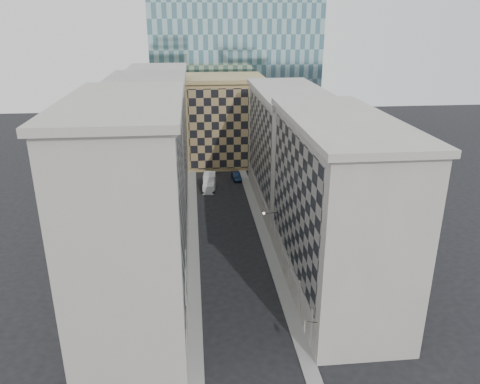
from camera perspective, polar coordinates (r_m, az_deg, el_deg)
sidewalk_west at (r=69.32m, az=-5.70°, el=-5.60°), size 1.50×100.00×0.15m
sidewalk_east at (r=70.03m, az=2.95°, el=-5.23°), size 1.50×100.00×0.15m
bldg_left_a at (r=47.53m, az=-12.82°, el=-3.23°), size 10.80×22.80×23.70m
bldg_left_b at (r=68.28m, az=-10.80°, el=3.87°), size 10.80×22.80×22.70m
bldg_left_c at (r=89.63m, az=-9.72°, el=7.63°), size 10.80×22.80×21.70m
bldg_right_a at (r=53.71m, az=11.51°, el=-2.02°), size 10.80×26.80×20.70m
bldg_right_b at (r=78.62m, az=5.85°, el=5.24°), size 10.80×28.80×19.70m
tan_block at (r=102.53m, az=-1.97°, el=8.76°), size 16.80×14.80×18.80m
church_tower at (r=114.33m, az=-3.66°, el=18.82°), size 7.20×7.20×51.50m
flagpoles_left at (r=44.44m, az=-6.65°, el=-10.16°), size 0.10×6.33×2.33m
bracket_lamp at (r=61.97m, az=3.09°, el=-2.60°), size 1.98×0.36×0.36m
box_truck at (r=87.77m, az=-3.76°, el=1.09°), size 2.71×5.46×2.88m
dark_car at (r=93.00m, az=-0.45°, el=1.93°), size 1.88×4.45×1.43m
shop_sign at (r=45.32m, az=7.96°, el=-15.88°), size 1.26×0.75×0.84m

